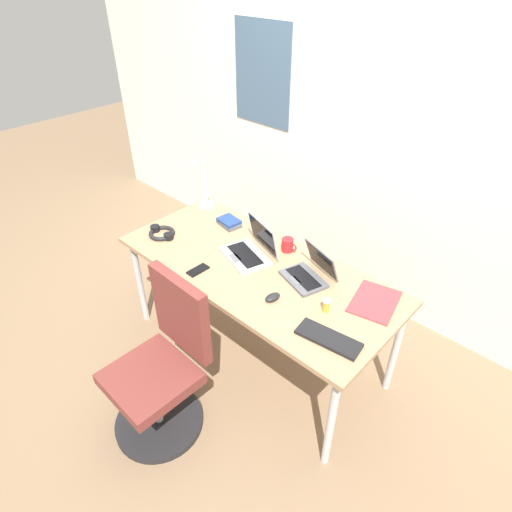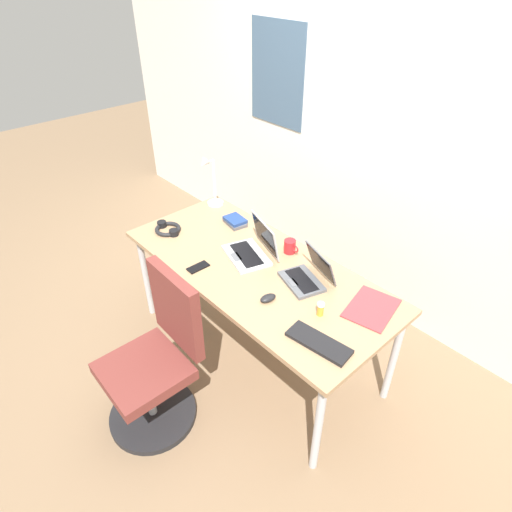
{
  "view_description": "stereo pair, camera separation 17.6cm",
  "coord_description": "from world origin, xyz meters",
  "px_view_note": "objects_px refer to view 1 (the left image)",
  "views": [
    {
      "loc": [
        1.45,
        -1.56,
        2.34
      ],
      "look_at": [
        0.0,
        0.0,
        0.82
      ],
      "focal_mm": 30.35,
      "sensor_mm": 36.0,
      "label": 1
    },
    {
      "loc": [
        1.57,
        -1.43,
        2.34
      ],
      "look_at": [
        0.0,
        0.0,
        0.82
      ],
      "focal_mm": 30.35,
      "sensor_mm": 36.0,
      "label": 2
    }
  ],
  "objects_px": {
    "book_stack": "(229,222)",
    "coffee_mug": "(288,245)",
    "office_chair": "(163,372)",
    "desk_lamp": "(201,183)",
    "cell_phone": "(198,270)",
    "pill_bottle": "(326,305)",
    "paper_folder_near_mouse": "(375,302)",
    "laptop_back_right": "(309,273)",
    "laptop_mid_desk": "(251,249)",
    "headphones": "(162,233)",
    "external_keyboard": "(328,338)",
    "computer_mouse": "(273,297)"
  },
  "relations": [
    {
      "from": "paper_folder_near_mouse",
      "to": "book_stack",
      "type": "bearing_deg",
      "value": 178.79
    },
    {
      "from": "computer_mouse",
      "to": "desk_lamp",
      "type": "bearing_deg",
      "value": 167.69
    },
    {
      "from": "pill_bottle",
      "to": "computer_mouse",
      "type": "bearing_deg",
      "value": -155.03
    },
    {
      "from": "cell_phone",
      "to": "pill_bottle",
      "type": "bearing_deg",
      "value": 18.23
    },
    {
      "from": "computer_mouse",
      "to": "book_stack",
      "type": "xyz_separation_m",
      "value": [
        -0.75,
        0.39,
        0.0
      ]
    },
    {
      "from": "cell_phone",
      "to": "paper_folder_near_mouse",
      "type": "height_order",
      "value": "cell_phone"
    },
    {
      "from": "laptop_back_right",
      "to": "coffee_mug",
      "type": "xyz_separation_m",
      "value": [
        -0.28,
        0.14,
        0.0
      ]
    },
    {
      "from": "external_keyboard",
      "to": "book_stack",
      "type": "xyz_separation_m",
      "value": [
        -1.16,
        0.43,
        0.01
      ]
    },
    {
      "from": "coffee_mug",
      "to": "office_chair",
      "type": "distance_m",
      "value": 1.08
    },
    {
      "from": "computer_mouse",
      "to": "headphones",
      "type": "distance_m",
      "value": 0.99
    },
    {
      "from": "pill_bottle",
      "to": "paper_folder_near_mouse",
      "type": "relative_size",
      "value": 0.25
    },
    {
      "from": "laptop_mid_desk",
      "to": "computer_mouse",
      "type": "height_order",
      "value": "laptop_mid_desk"
    },
    {
      "from": "pill_bottle",
      "to": "book_stack",
      "type": "relative_size",
      "value": 0.42
    },
    {
      "from": "computer_mouse",
      "to": "headphones",
      "type": "relative_size",
      "value": 0.45
    },
    {
      "from": "laptop_back_right",
      "to": "pill_bottle",
      "type": "xyz_separation_m",
      "value": [
        0.24,
        -0.16,
        0.0
      ]
    },
    {
      "from": "laptop_mid_desk",
      "to": "coffee_mug",
      "type": "bearing_deg",
      "value": 55.87
    },
    {
      "from": "laptop_back_right",
      "to": "coffee_mug",
      "type": "height_order",
      "value": "laptop_back_right"
    },
    {
      "from": "cell_phone",
      "to": "office_chair",
      "type": "xyz_separation_m",
      "value": [
        0.21,
        -0.47,
        -0.35
      ]
    },
    {
      "from": "headphones",
      "to": "office_chair",
      "type": "relative_size",
      "value": 0.22
    },
    {
      "from": "computer_mouse",
      "to": "pill_bottle",
      "type": "height_order",
      "value": "pill_bottle"
    },
    {
      "from": "desk_lamp",
      "to": "cell_phone",
      "type": "height_order",
      "value": "desk_lamp"
    },
    {
      "from": "external_keyboard",
      "to": "coffee_mug",
      "type": "bearing_deg",
      "value": 136.39
    },
    {
      "from": "coffee_mug",
      "to": "office_chair",
      "type": "xyz_separation_m",
      "value": [
        -0.05,
        -1.01,
        -0.39
      ]
    },
    {
      "from": "book_stack",
      "to": "coffee_mug",
      "type": "distance_m",
      "value": 0.51
    },
    {
      "from": "cell_phone",
      "to": "book_stack",
      "type": "height_order",
      "value": "book_stack"
    },
    {
      "from": "book_stack",
      "to": "coffee_mug",
      "type": "relative_size",
      "value": 1.66
    },
    {
      "from": "coffee_mug",
      "to": "office_chair",
      "type": "bearing_deg",
      "value": -93.02
    },
    {
      "from": "laptop_back_right",
      "to": "coffee_mug",
      "type": "bearing_deg",
      "value": 153.21
    },
    {
      "from": "computer_mouse",
      "to": "headphones",
      "type": "height_order",
      "value": "headphones"
    },
    {
      "from": "office_chair",
      "to": "book_stack",
      "type": "bearing_deg",
      "value": 114.89
    },
    {
      "from": "book_stack",
      "to": "office_chair",
      "type": "bearing_deg",
      "value": -65.11
    },
    {
      "from": "external_keyboard",
      "to": "computer_mouse",
      "type": "height_order",
      "value": "computer_mouse"
    },
    {
      "from": "external_keyboard",
      "to": "headphones",
      "type": "height_order",
      "value": "headphones"
    },
    {
      "from": "office_chair",
      "to": "desk_lamp",
      "type": "bearing_deg",
      "value": 127.31
    },
    {
      "from": "cell_phone",
      "to": "headphones",
      "type": "height_order",
      "value": "headphones"
    },
    {
      "from": "laptop_back_right",
      "to": "coffee_mug",
      "type": "distance_m",
      "value": 0.31
    },
    {
      "from": "headphones",
      "to": "office_chair",
      "type": "distance_m",
      "value": 0.97
    },
    {
      "from": "laptop_mid_desk",
      "to": "headphones",
      "type": "distance_m",
      "value": 0.66
    },
    {
      "from": "desk_lamp",
      "to": "paper_folder_near_mouse",
      "type": "xyz_separation_m",
      "value": [
        1.5,
        -0.07,
        -0.19
      ]
    },
    {
      "from": "external_keyboard",
      "to": "office_chair",
      "type": "height_order",
      "value": "office_chair"
    },
    {
      "from": "laptop_back_right",
      "to": "computer_mouse",
      "type": "xyz_separation_m",
      "value": [
        -0.03,
        -0.29,
        -0.02
      ]
    },
    {
      "from": "laptop_mid_desk",
      "to": "paper_folder_near_mouse",
      "type": "height_order",
      "value": "laptop_mid_desk"
    },
    {
      "from": "coffee_mug",
      "to": "pill_bottle",
      "type": "bearing_deg",
      "value": -30.32
    },
    {
      "from": "pill_bottle",
      "to": "office_chair",
      "type": "bearing_deg",
      "value": -128.66
    },
    {
      "from": "laptop_back_right",
      "to": "headphones",
      "type": "distance_m",
      "value": 1.07
    },
    {
      "from": "desk_lamp",
      "to": "pill_bottle",
      "type": "height_order",
      "value": "desk_lamp"
    },
    {
      "from": "laptop_mid_desk",
      "to": "coffee_mug",
      "type": "xyz_separation_m",
      "value": [
        0.14,
        0.2,
        -0.0
      ]
    },
    {
      "from": "cell_phone",
      "to": "external_keyboard",
      "type": "bearing_deg",
      "value": 5.74
    },
    {
      "from": "book_stack",
      "to": "computer_mouse",
      "type": "bearing_deg",
      "value": -27.65
    },
    {
      "from": "desk_lamp",
      "to": "office_chair",
      "type": "relative_size",
      "value": 0.41
    }
  ]
}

